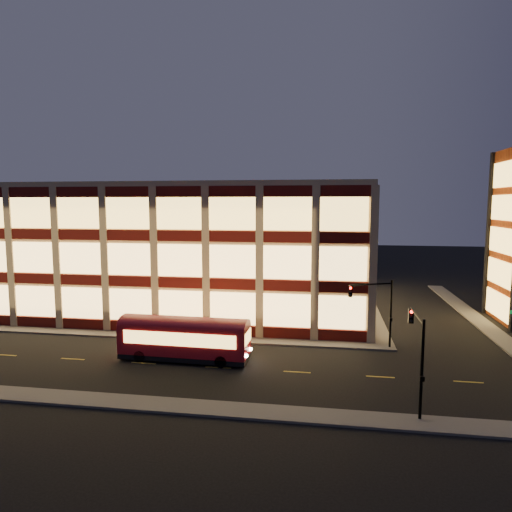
# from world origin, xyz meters

# --- Properties ---
(ground) EXTENTS (200.00, 200.00, 0.00)m
(ground) POSITION_xyz_m (0.00, 0.00, 0.00)
(ground) COLOR black
(ground) RESTS_ON ground
(sidewalk_office_south) EXTENTS (54.00, 2.00, 0.15)m
(sidewalk_office_south) POSITION_xyz_m (-3.00, 1.00, 0.07)
(sidewalk_office_south) COLOR #514F4C
(sidewalk_office_south) RESTS_ON ground
(sidewalk_office_east) EXTENTS (2.00, 30.00, 0.15)m
(sidewalk_office_east) POSITION_xyz_m (23.00, 17.00, 0.07)
(sidewalk_office_east) COLOR #514F4C
(sidewalk_office_east) RESTS_ON ground
(sidewalk_tower_west) EXTENTS (2.00, 30.00, 0.15)m
(sidewalk_tower_west) POSITION_xyz_m (34.00, 17.00, 0.07)
(sidewalk_tower_west) COLOR #514F4C
(sidewalk_tower_west) RESTS_ON ground
(sidewalk_near) EXTENTS (100.00, 2.00, 0.15)m
(sidewalk_near) POSITION_xyz_m (0.00, -13.00, 0.07)
(sidewalk_near) COLOR #514F4C
(sidewalk_near) RESTS_ON ground
(office_building) EXTENTS (50.45, 30.45, 14.50)m
(office_building) POSITION_xyz_m (-2.91, 16.91, 7.25)
(office_building) COLOR tan
(office_building) RESTS_ON ground
(traffic_signal_far) EXTENTS (3.79, 1.87, 6.00)m
(traffic_signal_far) POSITION_xyz_m (22.21, 0.24, 4.11)
(traffic_signal_far) COLOR black
(traffic_signal_far) RESTS_ON ground
(traffic_signal_near) EXTENTS (0.32, 4.45, 6.00)m
(traffic_signal_near) POSITION_xyz_m (23.50, -11.03, 4.13)
(traffic_signal_near) COLOR black
(traffic_signal_near) RESTS_ON ground
(trolley_bus) EXTENTS (10.38, 2.96, 3.49)m
(trolley_bus) POSITION_xyz_m (6.93, -4.71, 1.94)
(trolley_bus) COLOR #9D0813
(trolley_bus) RESTS_ON ground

